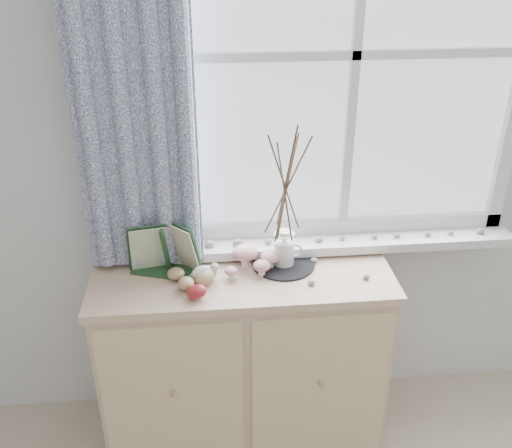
% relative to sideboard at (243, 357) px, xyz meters
% --- Properties ---
extents(sideboard, '(1.20, 0.45, 0.85)m').
position_rel_sideboard_xyz_m(sideboard, '(0.00, 0.00, 0.00)').
color(sideboard, '#CFAF91').
rests_on(sideboard, ground).
extents(botanical_book, '(0.34, 0.22, 0.22)m').
position_rel_sideboard_xyz_m(botanical_book, '(-0.30, 0.02, 0.54)').
color(botanical_book, '#1D3D22').
rests_on(botanical_book, sideboard).
extents(toadstool_cluster, '(0.23, 0.16, 0.10)m').
position_rel_sideboard_xyz_m(toadstool_cluster, '(0.05, 0.03, 0.48)').
color(toadstool_cluster, white).
rests_on(toadstool_cluster, sideboard).
extents(wooden_eggs, '(0.17, 0.18, 0.08)m').
position_rel_sideboard_xyz_m(wooden_eggs, '(-0.20, -0.07, 0.46)').
color(wooden_eggs, tan).
rests_on(wooden_eggs, sideboard).
extents(songbird_figurine, '(0.14, 0.08, 0.07)m').
position_rel_sideboard_xyz_m(songbird_figurine, '(-0.15, -0.02, 0.46)').
color(songbird_figurine, beige).
rests_on(songbird_figurine, sideboard).
extents(crocheted_doily, '(0.26, 0.26, 0.01)m').
position_rel_sideboard_xyz_m(crocheted_doily, '(0.17, 0.06, 0.43)').
color(crocheted_doily, black).
rests_on(crocheted_doily, sideboard).
extents(twig_pitcher, '(0.27, 0.27, 0.63)m').
position_rel_sideboard_xyz_m(twig_pitcher, '(0.17, 0.06, 0.79)').
color(twig_pitcher, white).
rests_on(twig_pitcher, crocheted_doily).
extents(sideboard_pebbles, '(0.33, 0.23, 0.02)m').
position_rel_sideboard_xyz_m(sideboard_pebbles, '(0.31, 0.00, 0.43)').
color(sideboard_pebbles, '#9C9C9F').
rests_on(sideboard_pebbles, sideboard).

